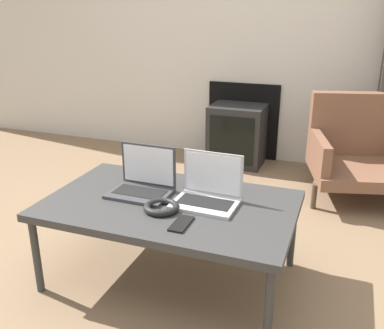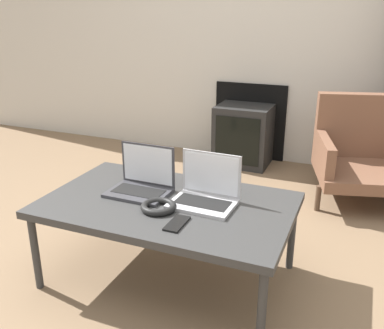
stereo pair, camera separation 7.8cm
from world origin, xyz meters
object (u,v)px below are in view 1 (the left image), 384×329
laptop_left (143,182)px  armchair (360,149)px  laptop_right (208,192)px  phone (181,224)px  tv (237,135)px  headphones (161,207)px

laptop_left → armchair: armchair is taller
laptop_right → phone: 0.26m
laptop_right → armchair: armchair is taller
laptop_left → tv: 1.71m
laptop_left → laptop_right: bearing=0.7°
tv → phone: bearing=-82.2°
phone → laptop_left: bearing=140.2°
laptop_right → armchair: bearing=65.2°
phone → armchair: armchair is taller
laptop_right → laptop_left: bearing=-178.3°
laptop_left → phone: (0.30, -0.25, -0.05)m
armchair → headphones: bearing=-134.2°
headphones → armchair: size_ratio=0.20×
phone → tv: (-0.27, 1.95, -0.17)m
headphones → tv: size_ratio=0.32×
headphones → phone: (0.13, -0.10, -0.01)m
phone → tv: tv is taller
laptop_right → headphones: (-0.17, -0.16, -0.04)m
phone → laptop_right: bearing=82.1°
tv → laptop_left: bearing=-91.2°
laptop_left → tv: size_ratio=0.58×
laptop_right → tv: bearing=101.7°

